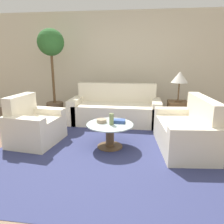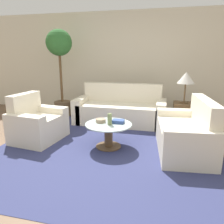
% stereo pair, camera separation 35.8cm
% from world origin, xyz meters
% --- Properties ---
extents(ground_plane, '(14.00, 14.00, 0.00)m').
position_xyz_m(ground_plane, '(0.00, 0.00, 0.00)').
color(ground_plane, brown).
extents(wall_back, '(10.00, 0.06, 2.60)m').
position_xyz_m(wall_back, '(0.00, 3.08, 1.30)').
color(wall_back, beige).
rests_on(wall_back, ground_plane).
extents(rug, '(3.63, 3.67, 0.01)m').
position_xyz_m(rug, '(0.05, 0.64, 0.00)').
color(rug, navy).
rests_on(rug, ground_plane).
extents(sofa_main, '(2.02, 0.80, 0.88)m').
position_xyz_m(sofa_main, '(-0.04, 2.05, 0.29)').
color(sofa_main, beige).
rests_on(sofa_main, ground_plane).
extents(armchair, '(0.84, 0.97, 0.85)m').
position_xyz_m(armchair, '(-1.33, 0.66, 0.28)').
color(armchair, beige).
rests_on(armchair, ground_plane).
extents(loveseat, '(0.89, 1.43, 0.86)m').
position_xyz_m(loveseat, '(1.32, 0.75, 0.29)').
color(loveseat, beige).
rests_on(loveseat, ground_plane).
extents(coffee_table, '(0.78, 0.78, 0.41)m').
position_xyz_m(coffee_table, '(0.05, 0.64, 0.27)').
color(coffee_table, brown).
rests_on(coffee_table, ground_plane).
extents(side_table, '(0.41, 0.41, 0.54)m').
position_xyz_m(side_table, '(1.33, 2.04, 0.27)').
color(side_table, brown).
rests_on(side_table, ground_plane).
extents(table_lamp, '(0.35, 0.35, 0.64)m').
position_xyz_m(table_lamp, '(1.33, 2.04, 1.05)').
color(table_lamp, brown).
rests_on(table_lamp, side_table).
extents(potted_plant, '(0.62, 0.62, 2.11)m').
position_xyz_m(potted_plant, '(-1.58, 2.27, 1.45)').
color(potted_plant, brown).
rests_on(potted_plant, ground_plane).
extents(vase, '(0.07, 0.07, 0.19)m').
position_xyz_m(vase, '(0.08, 0.59, 0.51)').
color(vase, '#6B7A4C').
rests_on(vase, coffee_table).
extents(bowl, '(0.17, 0.17, 0.06)m').
position_xyz_m(bowl, '(-0.10, 0.69, 0.44)').
color(bowl, gray).
rests_on(bowl, coffee_table).
extents(book_stack, '(0.19, 0.15, 0.05)m').
position_xyz_m(book_stack, '(0.19, 0.72, 0.44)').
color(book_stack, '#334C8C').
rests_on(book_stack, coffee_table).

